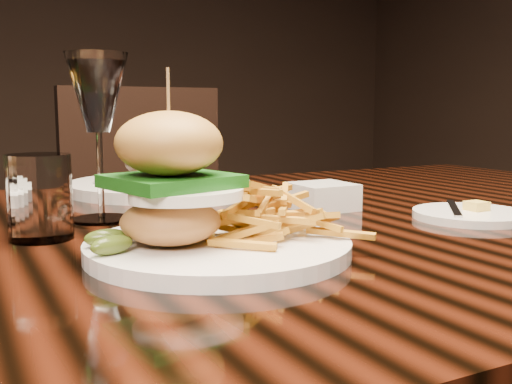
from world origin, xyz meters
name	(u,v)px	position (x,y,z in m)	size (l,w,h in m)	color
dining_table	(240,280)	(0.00, 0.00, 0.67)	(1.60, 0.90, 0.75)	black
burger_plate	(211,210)	(-0.10, -0.15, 0.79)	(0.26, 0.26, 0.18)	white
side_saucer	(471,214)	(0.27, -0.12, 0.76)	(0.15, 0.15, 0.02)	white
ramekin	(323,196)	(0.14, 0.03, 0.77)	(0.08, 0.08, 0.04)	white
wine_glass	(98,98)	(-0.15, 0.08, 0.90)	(0.08, 0.08, 0.21)	white
water_tumbler	(40,197)	(-0.24, 0.01, 0.80)	(0.07, 0.07, 0.09)	white
far_dish	(160,180)	(0.00, 0.31, 0.77)	(0.31, 0.31, 0.10)	white
chair_far	(157,237)	(0.18, 0.89, 0.54)	(0.46, 0.47, 0.95)	black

